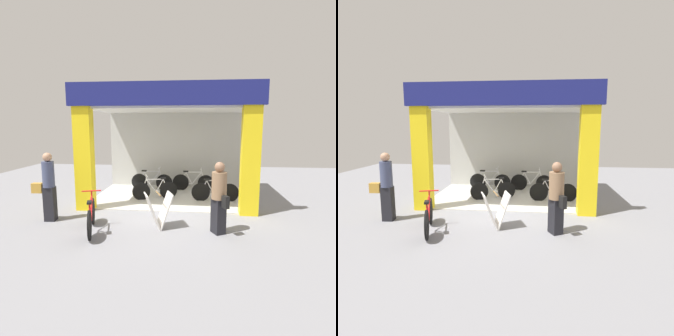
{
  "view_description": "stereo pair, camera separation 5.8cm",
  "coord_description": "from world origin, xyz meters",
  "views": [
    {
      "loc": [
        0.92,
        -7.88,
        2.51
      ],
      "look_at": [
        0.0,
        0.87,
        1.15
      ],
      "focal_mm": 30.28,
      "sensor_mm": 36.0,
      "label": 1
    },
    {
      "loc": [
        0.98,
        -7.87,
        2.51
      ],
      "look_at": [
        0.0,
        0.87,
        1.15
      ],
      "focal_mm": 30.28,
      "sensor_mm": 36.0,
      "label": 2
    }
  ],
  "objects": [
    {
      "name": "bicycle_inside_0",
      "position": [
        -0.82,
        2.66,
        0.35
      ],
      "size": [
        1.59,
        0.44,
        0.88
      ],
      "color": "black",
      "rests_on": "ground"
    },
    {
      "name": "bicycle_inside_3",
      "position": [
        -0.48,
        1.3,
        0.33
      ],
      "size": [
        1.46,
        0.54,
        0.84
      ],
      "color": "black",
      "rests_on": "ground"
    },
    {
      "name": "bicycle_inside_2",
      "position": [
        1.5,
        1.26,
        0.34
      ],
      "size": [
        1.54,
        0.42,
        0.85
      ],
      "color": "black",
      "rests_on": "ground"
    },
    {
      "name": "ground_plane",
      "position": [
        0.0,
        0.0,
        0.0
      ],
      "size": [
        18.43,
        18.43,
        0.0
      ],
      "primitive_type": "plane",
      "color": "gray",
      "rests_on": "ground"
    },
    {
      "name": "pedestrian_1",
      "position": [
        -2.92,
        -1.07,
        0.92
      ],
      "size": [
        0.61,
        0.32,
        1.8
      ],
      "color": "black",
      "rests_on": "ground"
    },
    {
      "name": "shop_facade",
      "position": [
        0.0,
        1.75,
        1.96
      ],
      "size": [
        5.41,
        3.78,
        3.65
      ],
      "color": "beige",
      "rests_on": "ground"
    },
    {
      "name": "bicycle_parked_0",
      "position": [
        -1.55,
        -1.7,
        0.37
      ],
      "size": [
        0.57,
        1.63,
        0.92
      ],
      "color": "black",
      "rests_on": "ground"
    },
    {
      "name": "pedestrian_0",
      "position": [
        1.43,
        -1.5,
        0.87
      ],
      "size": [
        0.46,
        0.58,
        1.67
      ],
      "color": "black",
      "rests_on": "ground"
    },
    {
      "name": "sandwich_board_sign",
      "position": [
        -0.01,
        -1.28,
        0.43
      ],
      "size": [
        0.78,
        0.72,
        0.87
      ],
      "color": "silver",
      "rests_on": "ground"
    },
    {
      "name": "bicycle_inside_1",
      "position": [
        0.76,
        2.71,
        0.35
      ],
      "size": [
        1.58,
        0.43,
        0.87
      ],
      "color": "black",
      "rests_on": "ground"
    }
  ]
}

